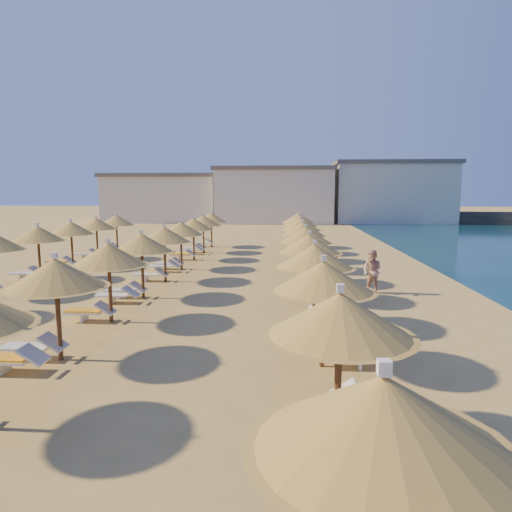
# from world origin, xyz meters

# --- Properties ---
(ground) EXTENTS (220.00, 220.00, 0.00)m
(ground) POSITION_xyz_m (0.00, 0.00, 0.00)
(ground) COLOR tan
(ground) RESTS_ON ground
(jetty) EXTENTS (30.26, 8.38, 1.50)m
(jetty) POSITION_xyz_m (29.47, 43.78, 0.75)
(jetty) COLOR black
(jetty) RESTS_ON ground
(hotel_blocks) EXTENTS (46.55, 10.00, 8.10)m
(hotel_blocks) POSITION_xyz_m (1.65, 45.56, 3.70)
(hotel_blocks) COLOR beige
(hotel_blocks) RESTS_ON ground
(parasol_row_east) EXTENTS (2.57, 36.02, 2.72)m
(parasol_row_east) POSITION_xyz_m (2.88, 1.00, 2.17)
(parasol_row_east) COLOR brown
(parasol_row_east) RESTS_ON ground
(parasol_row_west) EXTENTS (2.57, 36.02, 2.72)m
(parasol_row_west) POSITION_xyz_m (-3.64, 1.00, 2.17)
(parasol_row_west) COLOR brown
(parasol_row_west) RESTS_ON ground
(parasol_row_inland) EXTENTS (2.57, 25.98, 2.72)m
(parasol_row_inland) POSITION_xyz_m (-9.70, 2.68, 2.17)
(parasol_row_inland) COLOR brown
(parasol_row_inland) RESTS_ON ground
(loungers) EXTENTS (15.58, 34.91, 0.66)m
(loungers) POSITION_xyz_m (-2.25, 1.25, 0.34)
(loungers) COLOR white
(loungers) RESTS_ON ground
(beachgoer_a) EXTENTS (0.52, 0.73, 1.90)m
(beachgoer_a) POSITION_xyz_m (3.87, 1.63, 0.95)
(beachgoer_a) COLOR tan
(beachgoer_a) RESTS_ON ground
(beachgoer_b) EXTENTS (1.12, 1.11, 1.83)m
(beachgoer_b) POSITION_xyz_m (5.55, 2.39, 0.92)
(beachgoer_b) COLOR tan
(beachgoer_b) RESTS_ON ground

